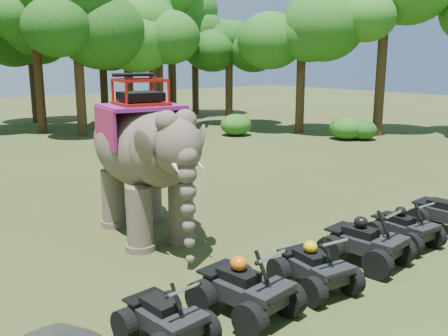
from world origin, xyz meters
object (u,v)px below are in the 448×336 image
(elephant, at_px, (144,157))
(atv_1, at_px, (245,280))
(atv_3, at_px, (366,236))
(atv_2, at_px, (315,261))
(atv_4, at_px, (405,222))
(atv_0, at_px, (165,310))

(elephant, distance_m, atv_1, 5.31)
(elephant, relative_size, atv_1, 2.74)
(atv_3, bearing_deg, atv_2, 177.52)
(atv_2, xyz_separation_m, atv_3, (1.94, 0.12, 0.06))
(atv_2, distance_m, atv_4, 3.70)
(elephant, xyz_separation_m, atv_0, (-2.52, -4.86, -1.55))
(atv_3, bearing_deg, atv_0, 172.24)
(atv_2, bearing_deg, atv_4, 10.83)
(elephant, xyz_separation_m, atv_2, (0.94, -5.15, -1.52))
(elephant, relative_size, atv_0, 3.22)
(atv_0, height_order, atv_2, atv_2)
(elephant, xyz_separation_m, atv_1, (-0.87, -5.03, -1.45))
(atv_0, height_order, atv_4, atv_4)
(elephant, height_order, atv_4, elephant)
(atv_0, height_order, atv_3, atv_3)
(atv_4, bearing_deg, atv_3, -174.10)
(elephant, distance_m, atv_3, 5.98)
(atv_1, height_order, atv_4, atv_1)
(atv_4, bearing_deg, atv_0, -177.25)
(atv_0, distance_m, atv_3, 5.40)
(atv_1, relative_size, atv_3, 1.00)
(atv_3, bearing_deg, atv_4, -3.59)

